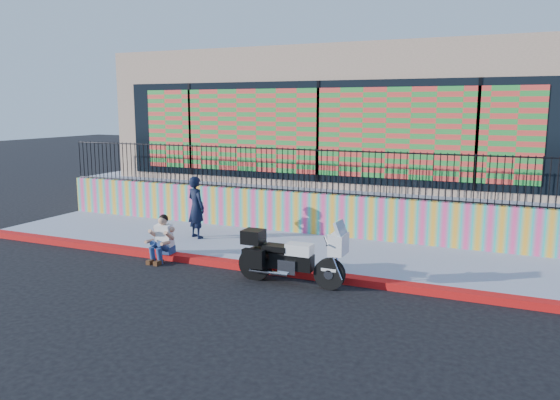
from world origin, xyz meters
The scene contains 10 objects.
ground centered at (0.00, 0.00, 0.00)m, with size 90.00×90.00×0.00m, color black.
red_curb centered at (0.00, 0.00, 0.07)m, with size 16.00×0.30×0.15m, color #B7120D.
sidewalk centered at (0.00, 1.65, 0.07)m, with size 16.00×3.00×0.15m, color #8E95AA.
mural_wall centered at (0.00, 3.25, 0.70)m, with size 16.00×0.20×1.10m, color #FA4185.
metal_fence centered at (0.00, 3.25, 1.85)m, with size 15.80×0.04×1.20m, color black, non-canonical shape.
elevated_platform centered at (0.00, 8.35, 0.62)m, with size 16.00×10.00×1.25m, color #8E95AA.
storefront_building centered at (0.00, 8.13, 3.25)m, with size 14.00×8.06×4.00m.
police_motorcycle centered at (1.11, -0.52, 0.58)m, with size 2.24×0.74×1.39m.
police_officer centered at (-2.42, 1.57, 0.96)m, with size 0.59×0.39×1.62m, color black.
seated_man centered at (-2.24, -0.24, 0.45)m, with size 0.54×0.71×1.06m.
Camera 1 is at (5.22, -10.30, 3.54)m, focal length 35.00 mm.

